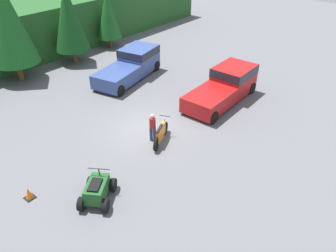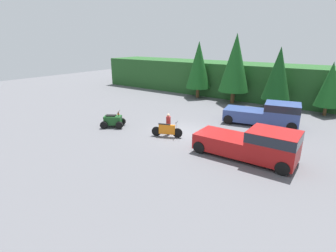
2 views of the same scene
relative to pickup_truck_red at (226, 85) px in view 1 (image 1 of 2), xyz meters
The scene contains 10 objects.
ground_plane 6.15m from the pickup_truck_red, 166.13° to the left, with size 80.00×80.00×0.00m, color #5B5B60.
tree_mid_left 15.30m from the pickup_truck_red, 117.57° to the left, with size 3.29×3.29×7.48m.
tree_mid_right 13.31m from the pickup_truck_red, 100.05° to the left, with size 2.73×2.73×6.20m.
tree_right 13.74m from the pickup_truck_red, 80.84° to the left, with size 2.18×2.18×4.95m.
pickup_truck_red is the anchor object (origin of this frame).
pickup_truck_second 7.36m from the pickup_truck_red, 100.15° to the left, with size 6.19×3.36×1.95m.
dirt_bike 6.42m from the pickup_truck_red, behind, with size 2.15×1.06×1.19m.
quad_atv 11.36m from the pickup_truck_red, behind, with size 2.21×2.02×1.27m.
rider_person 6.59m from the pickup_truck_red, behind, with size 0.47×0.47×1.62m.
traffic_cone 13.30m from the pickup_truck_red, behind, with size 0.42×0.42×0.55m.
Camera 1 is at (-11.36, -10.78, 10.21)m, focal length 35.00 mm.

